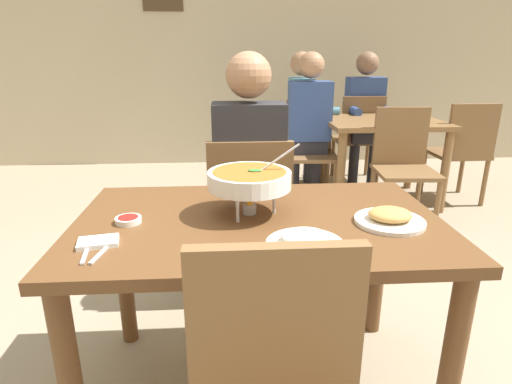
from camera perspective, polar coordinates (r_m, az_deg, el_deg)
cafe_rear_partition at (r=5.17m, az=-2.82°, el=20.56°), size 10.00×0.10×3.00m
dining_table_main at (r=1.55m, az=0.37°, el=-7.46°), size 1.30×0.80×0.74m
chair_diner_main at (r=2.23m, az=-0.91°, el=-2.50°), size 0.44×0.44×0.90m
diner_main at (r=2.18m, az=-0.98°, el=3.60°), size 0.40×0.45×1.31m
curry_bowl at (r=1.51m, az=-0.89°, el=1.65°), size 0.33×0.30×0.26m
rice_plate at (r=1.29m, az=6.66°, el=-6.64°), size 0.24×0.24×0.06m
appetizer_plate at (r=1.53m, az=17.65°, el=-3.35°), size 0.24×0.24×0.06m
sauce_dish at (r=1.53m, az=-16.88°, el=-3.61°), size 0.09×0.09×0.02m
napkin_folded at (r=1.39m, az=-20.55°, el=-6.37°), size 0.13×0.10×0.02m
fork_utensil at (r=1.36m, az=-21.92°, el=-7.39°), size 0.04×0.17×0.01m
spoon_utensil at (r=1.34m, az=-19.88°, el=-7.43°), size 0.04×0.17×0.01m
dining_table_far at (r=3.91m, az=16.63°, el=7.43°), size 1.00×0.80×0.74m
chair_bg_left at (r=4.30m, az=6.44°, el=7.67°), size 0.46×0.46×0.90m
chair_bg_middle at (r=3.83m, az=7.28°, el=6.30°), size 0.46×0.46×0.90m
chair_bg_right at (r=4.43m, az=13.74°, el=7.56°), size 0.45×0.45×0.90m
chair_bg_corner at (r=4.12m, az=26.18°, el=5.40°), size 0.44×0.44×0.90m
chair_bg_window at (r=3.47m, az=19.23°, el=4.16°), size 0.47×0.47×0.90m
patron_bg_left at (r=4.23m, az=6.55°, el=10.70°), size 0.45×0.40×1.31m
patron_bg_middle at (r=3.78m, az=7.10°, el=9.77°), size 0.40×0.45×1.31m
patron_bg_right at (r=4.40m, az=14.51°, el=10.56°), size 0.40×0.45×1.31m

